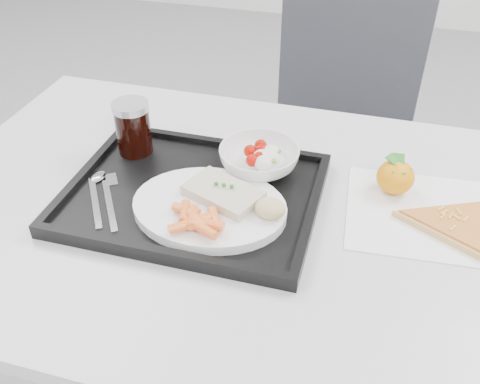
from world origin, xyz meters
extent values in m
cube|color=#ACACAF|center=(0.00, 0.30, 0.73)|extent=(1.20, 0.80, 0.03)
cylinder|color=#47474C|center=(-0.54, 0.64, 0.36)|extent=(0.04, 0.04, 0.72)
cube|color=#34353B|center=(0.11, 0.89, 0.45)|extent=(0.47, 0.47, 0.04)
cube|color=#34353B|center=(0.11, 1.08, 0.70)|extent=(0.42, 0.09, 0.46)
cylinder|color=#47474C|center=(-0.07, 0.71, 0.21)|extent=(0.03, 0.03, 0.43)
cylinder|color=#47474C|center=(0.29, 0.71, 0.21)|extent=(0.03, 0.03, 0.43)
cylinder|color=#47474C|center=(-0.07, 1.07, 0.21)|extent=(0.03, 0.03, 0.43)
cylinder|color=#47474C|center=(0.29, 1.07, 0.21)|extent=(0.03, 0.03, 0.43)
cube|color=black|center=(-0.09, 0.30, 0.76)|extent=(0.45, 0.35, 0.01)
cube|color=black|center=(-0.09, 0.46, 0.77)|extent=(0.45, 0.02, 0.01)
cube|color=black|center=(-0.09, 0.13, 0.77)|extent=(0.45, 0.02, 0.01)
cube|color=black|center=(0.12, 0.30, 0.77)|extent=(0.02, 0.32, 0.01)
cube|color=black|center=(-0.31, 0.30, 0.77)|extent=(0.02, 0.32, 0.01)
cylinder|color=white|center=(-0.05, 0.25, 0.77)|extent=(0.27, 0.27, 0.02)
cube|color=beige|center=(-0.03, 0.28, 0.79)|extent=(0.15, 0.12, 0.02)
sphere|color=#236B1C|center=(-0.04, 0.28, 0.81)|extent=(0.01, 0.01, 0.01)
sphere|color=#236B1C|center=(-0.03, 0.28, 0.81)|extent=(0.01, 0.01, 0.01)
sphere|color=#236B1C|center=(-0.02, 0.28, 0.81)|extent=(0.01, 0.01, 0.01)
ellipsoid|color=#D4B983|center=(0.06, 0.25, 0.80)|extent=(0.06, 0.06, 0.03)
imported|color=white|center=(0.00, 0.40, 0.79)|extent=(0.15, 0.15, 0.05)
cylinder|color=black|center=(-0.25, 0.40, 0.81)|extent=(0.07, 0.07, 0.10)
cylinder|color=#A5A8AD|center=(-0.25, 0.40, 0.87)|extent=(0.07, 0.07, 0.01)
cube|color=silver|center=(-0.25, 0.22, 0.77)|extent=(0.09, 0.13, 0.00)
ellipsoid|color=silver|center=(-0.28, 0.29, 0.77)|extent=(0.04, 0.05, 0.01)
cube|color=silver|center=(-0.22, 0.22, 0.77)|extent=(0.09, 0.13, 0.00)
cube|color=silver|center=(-0.25, 0.29, 0.77)|extent=(0.04, 0.04, 0.00)
cube|color=white|center=(0.30, 0.36, 0.75)|extent=(0.27, 0.26, 0.00)
ellipsoid|color=orange|center=(0.26, 0.42, 0.79)|extent=(0.09, 0.09, 0.06)
cube|color=#236B1C|center=(0.26, 0.42, 0.81)|extent=(0.02, 0.05, 0.02)
cube|color=#236B1C|center=(0.26, 0.42, 0.81)|extent=(0.05, 0.04, 0.02)
cylinder|color=tan|center=(0.36, 0.34, 0.76)|extent=(0.21, 0.21, 0.01)
cylinder|color=#B32A21|center=(0.36, 0.34, 0.77)|extent=(0.19, 0.19, 0.00)
cube|color=#EABC47|center=(0.37, 0.36, 0.77)|extent=(0.01, 0.02, 0.00)
cube|color=#EABC47|center=(0.36, 0.32, 0.77)|extent=(0.01, 0.02, 0.00)
cube|color=#EABC47|center=(0.36, 0.35, 0.77)|extent=(0.02, 0.01, 0.00)
cube|color=#EABC47|center=(0.35, 0.35, 0.77)|extent=(0.01, 0.02, 0.00)
cube|color=#EABC47|center=(0.34, 0.35, 0.77)|extent=(0.01, 0.02, 0.00)
cube|color=#EABC47|center=(0.34, 0.36, 0.77)|extent=(0.01, 0.02, 0.00)
cube|color=#EABC47|center=(0.38, 0.35, 0.77)|extent=(0.01, 0.02, 0.00)
cube|color=#EABC47|center=(0.34, 0.34, 0.77)|extent=(0.01, 0.02, 0.00)
cylinder|color=orange|center=(-0.03, 0.19, 0.80)|extent=(0.05, 0.02, 0.02)
cylinder|color=orange|center=(-0.04, 0.18, 0.79)|extent=(0.05, 0.02, 0.02)
cylinder|color=orange|center=(-0.08, 0.22, 0.79)|extent=(0.05, 0.02, 0.02)
cylinder|color=orange|center=(-0.07, 0.17, 0.80)|extent=(0.05, 0.04, 0.02)
cylinder|color=orange|center=(-0.06, 0.19, 0.80)|extent=(0.03, 0.05, 0.02)
cylinder|color=orange|center=(-0.08, 0.21, 0.79)|extent=(0.03, 0.05, 0.02)
cylinder|color=orange|center=(-0.05, 0.19, 0.80)|extent=(0.05, 0.04, 0.02)
cylinder|color=orange|center=(-0.03, 0.17, 0.80)|extent=(0.05, 0.03, 0.02)
cylinder|color=orange|center=(-0.05, 0.20, 0.79)|extent=(0.05, 0.04, 0.02)
cylinder|color=orange|center=(-0.02, 0.21, 0.79)|extent=(0.04, 0.05, 0.02)
sphere|color=#A20C02|center=(0.01, 0.39, 0.80)|extent=(0.02, 0.02, 0.02)
sphere|color=#A20C02|center=(-0.02, 0.41, 0.80)|extent=(0.02, 0.02, 0.02)
sphere|color=#A20C02|center=(0.00, 0.41, 0.80)|extent=(0.02, 0.02, 0.02)
sphere|color=#A20C02|center=(0.00, 0.38, 0.80)|extent=(0.02, 0.02, 0.02)
sphere|color=#A20C02|center=(0.00, 0.43, 0.80)|extent=(0.02, 0.02, 0.02)
ellipsoid|color=silver|center=(0.02, 0.38, 0.80)|extent=(0.04, 0.04, 0.03)
ellipsoid|color=silver|center=(0.02, 0.41, 0.80)|extent=(0.04, 0.04, 0.03)
ellipsoid|color=silver|center=(0.01, 0.39, 0.80)|extent=(0.04, 0.04, 0.03)
ellipsoid|color=silver|center=(0.03, 0.39, 0.80)|extent=(0.04, 0.04, 0.03)
cube|color=olive|center=(0.02, 0.38, 0.80)|extent=(0.03, 0.03, 0.00)
cube|color=olive|center=(0.03, 0.41, 0.80)|extent=(0.03, 0.03, 0.00)
cube|color=olive|center=(0.01, 0.39, 0.80)|extent=(0.03, 0.03, 0.00)
camera|label=1|loc=(0.20, -0.42, 1.35)|focal=40.00mm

